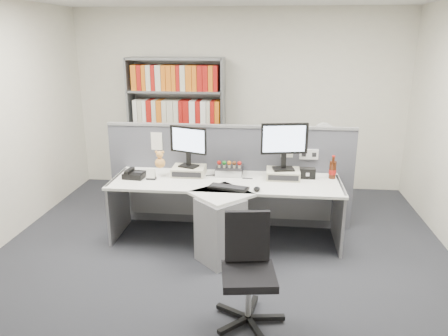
# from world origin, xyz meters

# --- Properties ---
(ground) EXTENTS (5.50, 5.50, 0.00)m
(ground) POSITION_xyz_m (0.00, 0.00, 0.00)
(ground) COLOR #32343B
(ground) RESTS_ON ground
(room_shell) EXTENTS (5.04, 5.54, 2.72)m
(room_shell) POSITION_xyz_m (0.00, 0.00, 1.79)
(room_shell) COLOR silver
(room_shell) RESTS_ON ground
(partition) EXTENTS (3.00, 0.08, 1.27)m
(partition) POSITION_xyz_m (0.00, 1.25, 0.65)
(partition) COLOR #52545D
(partition) RESTS_ON ground
(desk) EXTENTS (2.60, 1.20, 0.72)m
(desk) POSITION_xyz_m (0.00, 0.60, 0.46)
(desk) COLOR white
(desk) RESTS_ON ground
(monitor_riser_left) EXTENTS (0.38, 0.31, 0.10)m
(monitor_riser_left) POSITION_xyz_m (-0.45, 0.98, 0.77)
(monitor_riser_left) COLOR beige
(monitor_riser_left) RESTS_ON desk
(monitor_riser_right) EXTENTS (0.38, 0.31, 0.10)m
(monitor_riser_right) POSITION_xyz_m (0.65, 0.98, 0.77)
(monitor_riser_right) COLOR beige
(monitor_riser_right) RESTS_ON desk
(monitor_left) EXTENTS (0.45, 0.21, 0.48)m
(monitor_left) POSITION_xyz_m (-0.45, 0.98, 1.10)
(monitor_left) COLOR black
(monitor_left) RESTS_ON monitor_riser_left
(monitor_right) EXTENTS (0.53, 0.21, 0.54)m
(monitor_right) POSITION_xyz_m (0.65, 0.98, 1.14)
(monitor_right) COLOR black
(monitor_right) RESTS_ON monitor_riser_right
(desktop_pc) EXTENTS (0.31, 0.28, 0.08)m
(desktop_pc) POSITION_xyz_m (0.02, 1.06, 0.76)
(desktop_pc) COLOR black
(desktop_pc) RESTS_ON desk
(figurines) EXTENTS (0.29, 0.05, 0.09)m
(figurines) POSITION_xyz_m (0.02, 1.05, 0.85)
(figurines) COLOR beige
(figurines) RESTS_ON desktop_pc
(keyboard) EXTENTS (0.45, 0.26, 0.03)m
(keyboard) POSITION_xyz_m (0.06, 0.55, 0.73)
(keyboard) COLOR black
(keyboard) RESTS_ON desk
(mouse) EXTENTS (0.07, 0.11, 0.04)m
(mouse) POSITION_xyz_m (0.36, 0.52, 0.74)
(mouse) COLOR black
(mouse) RESTS_ON desk
(desk_phone) EXTENTS (0.25, 0.23, 0.10)m
(desk_phone) POSITION_xyz_m (-1.06, 0.81, 0.76)
(desk_phone) COLOR black
(desk_phone) RESTS_ON desk
(desk_calendar) EXTENTS (0.11, 0.08, 0.13)m
(desk_calendar) POSITION_xyz_m (-0.85, 0.77, 0.77)
(desk_calendar) COLOR black
(desk_calendar) RESTS_ON desk
(plush_toy) EXTENTS (0.12, 0.12, 0.21)m
(plush_toy) POSITION_xyz_m (-0.77, 0.89, 0.91)
(plush_toy) COLOR #DE9A4A
(plush_toy) RESTS_ON monitor_riser_left
(speaker) EXTENTS (0.18, 0.10, 0.12)m
(speaker) POSITION_xyz_m (0.93, 1.01, 0.78)
(speaker) COLOR black
(speaker) RESTS_ON desk
(cola_bottle) EXTENTS (0.08, 0.08, 0.27)m
(cola_bottle) POSITION_xyz_m (1.21, 1.03, 0.82)
(cola_bottle) COLOR #3F190A
(cola_bottle) RESTS_ON desk
(shelving_unit) EXTENTS (1.41, 0.40, 2.00)m
(shelving_unit) POSITION_xyz_m (-0.90, 2.44, 0.98)
(shelving_unit) COLOR slate
(shelving_unit) RESTS_ON ground
(filing_cabinet) EXTENTS (0.45, 0.61, 0.70)m
(filing_cabinet) POSITION_xyz_m (1.20, 1.99, 0.35)
(filing_cabinet) COLOR slate
(filing_cabinet) RESTS_ON ground
(desk_fan) EXTENTS (0.29, 0.17, 0.48)m
(desk_fan) POSITION_xyz_m (1.20, 1.99, 1.00)
(desk_fan) COLOR white
(desk_fan) RESTS_ON filing_cabinet
(office_chair) EXTENTS (0.59, 0.59, 0.90)m
(office_chair) POSITION_xyz_m (0.34, -0.64, 0.48)
(office_chair) COLOR silver
(office_chair) RESTS_ON ground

